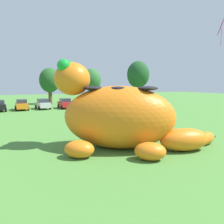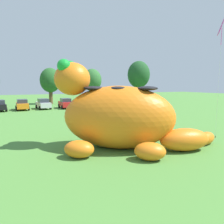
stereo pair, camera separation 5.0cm
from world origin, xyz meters
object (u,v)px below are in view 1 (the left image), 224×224
Objects in this scene: giant_inflatable_creature at (119,116)px; box_truck at (114,97)px; car_silver at (43,104)px; spectator_mid_field at (100,109)px; car_orange at (22,105)px; car_blue at (83,103)px; car_red at (65,103)px; tethered_flying_kite at (222,26)px; spectator_near_inflatable at (125,103)px.

giant_inflatable_creature is 29.41m from box_truck.
car_silver is 12.08m from spectator_mid_field.
car_orange is 10.01m from car_blue.
car_blue is (5.45, 24.32, -1.20)m from giant_inflatable_creature.
car_red is 10.22m from spectator_mid_field.
spectator_mid_field is (-0.78, -9.59, -0.01)m from car_blue.
giant_inflatable_creature is 1.68× the size of box_truck.
car_silver is 0.46× the size of tethered_flying_kite.
spectator_near_inflatable and spectator_mid_field have the same top height.
tethered_flying_kite is at bearing -70.50° from car_silver.
spectator_mid_field is (5.93, -10.52, -0.01)m from car_silver.
car_silver reaches higher than spectator_mid_field.
box_truck reaches higher than spectator_near_inflatable.
car_red is 10.36m from spectator_near_inflatable.
car_silver is at bearing 170.79° from car_red.
tethered_flying_kite reaches higher than box_truck.
spectator_mid_field is 17.50m from tethered_flying_kite.
car_red is (2.33, 24.67, -1.20)m from giant_inflatable_creature.
box_truck is 5.37m from spectator_near_inflatable.
car_red reaches higher than spectator_near_inflatable.
giant_inflatable_creature is 24.95m from car_blue.
box_truck is (12.49, 26.62, -0.46)m from giant_inflatable_creature.
car_red is 27.10m from tethered_flying_kite.
tethered_flying_kite is at bearing -64.34° from car_orange.
spectator_mid_field is (4.67, 14.73, -1.21)m from giant_inflatable_creature.
car_red is at bearing -9.21° from car_silver.
tethered_flying_kite is (12.47, -25.96, 7.42)m from car_orange.
spectator_mid_field is at bearing -60.61° from car_silver.
tethered_flying_kite is at bearing -78.02° from spectator_mid_field.
giant_inflatable_creature is 24.55m from spectator_near_inflatable.
spectator_near_inflatable is (13.39, -3.94, -0.01)m from car_silver.
car_red is at bearing 102.48° from tethered_flying_kite.
tethered_flying_kite reaches higher than car_orange.
giant_inflatable_creature is at bearing -115.14° from box_truck.
box_truck reaches higher than spectator_mid_field.
box_truck is (10.17, 1.95, 0.74)m from car_red.
box_truck reaches higher than car_silver.
car_blue is 0.46× the size of tethered_flying_kite.
car_blue is 0.66× the size of box_truck.
car_silver is at bearing 172.05° from car_blue.
car_red is 3.15m from car_blue.
car_red is 0.97× the size of car_blue.
car_silver is 2.48× the size of spectator_near_inflatable.
spectator_mid_field is 0.19× the size of tethered_flying_kite.
giant_inflatable_creature is 2.55× the size of car_blue.
giant_inflatable_creature is 24.81m from car_red.
car_silver is (3.26, 0.06, 0.00)m from car_orange.
car_blue reaches higher than spectator_near_inflatable.
car_orange is 3.26m from car_silver.
giant_inflatable_creature is 10.13m from tethered_flying_kite.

